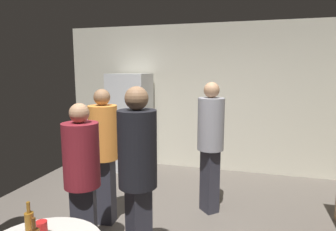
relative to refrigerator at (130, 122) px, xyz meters
The scene contains 8 objects.
wall_back 1.40m from the refrigerator, 18.95° to the left, with size 5.32×0.06×2.70m, color beige.
refrigerator is the anchor object (origin of this frame).
beer_bottle_amber 3.50m from the refrigerator, 78.40° to the right, with size 0.06×0.06×0.23m.
plastic_cup_red 3.54m from the refrigerator, 76.71° to the right, with size 0.08×0.08×0.11m, color red.
person_in_gray_shirt 2.12m from the refrigerator, 37.80° to the right, with size 0.48×0.48×1.72m.
person_in_maroon_shirt 2.74m from the refrigerator, 76.40° to the right, with size 0.43×0.43×1.57m.
person_in_orange_shirt 2.01m from the refrigerator, 75.94° to the right, with size 0.36×0.36×1.65m.
person_in_black_shirt 2.97m from the refrigerator, 65.61° to the right, with size 0.48×0.48×1.73m.
Camera 1 is at (0.90, -2.79, 1.86)m, focal length 31.34 mm.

